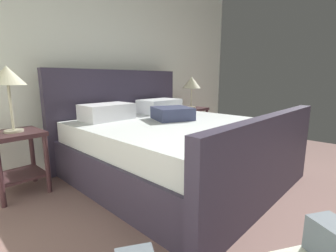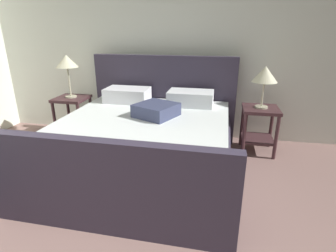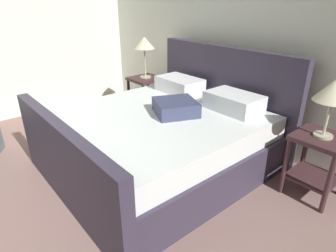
{
  "view_description": "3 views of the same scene",
  "coord_description": "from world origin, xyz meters",
  "px_view_note": "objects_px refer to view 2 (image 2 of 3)",
  "views": [
    {
      "loc": [
        -2.09,
        0.36,
        1.08
      ],
      "look_at": [
        0.05,
        2.32,
        0.51
      ],
      "focal_mm": 25.81,
      "sensor_mm": 36.0,
      "label": 1
    },
    {
      "loc": [
        0.63,
        -0.6,
        1.55
      ],
      "look_at": [
        0.1,
        2.19,
        0.51
      ],
      "focal_mm": 28.8,
      "sensor_mm": 36.0,
      "label": 2
    },
    {
      "loc": [
        1.96,
        0.33,
        1.7
      ],
      "look_at": [
        0.11,
        1.95,
        0.59
      ],
      "focal_mm": 30.56,
      "sensor_mm": 36.0,
      "label": 3
    }
  ],
  "objects_px": {
    "nightstand_right": "(259,122)",
    "nightstand_left": "(73,110)",
    "table_lamp_left": "(67,63)",
    "table_lamp_right": "(265,75)",
    "bed": "(146,141)"
  },
  "relations": [
    {
      "from": "nightstand_right",
      "to": "nightstand_left",
      "type": "height_order",
      "value": "same"
    },
    {
      "from": "bed",
      "to": "table_lamp_left",
      "type": "relative_size",
      "value": 3.61
    },
    {
      "from": "table_lamp_right",
      "to": "nightstand_left",
      "type": "distance_m",
      "value": 2.69
    },
    {
      "from": "nightstand_right",
      "to": "table_lamp_right",
      "type": "height_order",
      "value": "table_lamp_right"
    },
    {
      "from": "nightstand_right",
      "to": "nightstand_left",
      "type": "relative_size",
      "value": 1.0
    },
    {
      "from": "table_lamp_left",
      "to": "bed",
      "type": "bearing_deg",
      "value": -30.71
    },
    {
      "from": "table_lamp_right",
      "to": "nightstand_right",
      "type": "bearing_deg",
      "value": -90.0
    },
    {
      "from": "table_lamp_right",
      "to": "table_lamp_left",
      "type": "xyz_separation_m",
      "value": [
        -2.62,
        0.05,
        0.08
      ]
    },
    {
      "from": "nightstand_left",
      "to": "table_lamp_left",
      "type": "distance_m",
      "value": 0.69
    },
    {
      "from": "bed",
      "to": "table_lamp_left",
      "type": "bearing_deg",
      "value": 149.29
    },
    {
      "from": "bed",
      "to": "nightstand_right",
      "type": "bearing_deg",
      "value": 29.01
    },
    {
      "from": "table_lamp_left",
      "to": "nightstand_right",
      "type": "bearing_deg",
      "value": -1.18
    },
    {
      "from": "bed",
      "to": "nightstand_right",
      "type": "xyz_separation_m",
      "value": [
        1.31,
        0.73,
        0.05
      ]
    },
    {
      "from": "nightstand_left",
      "to": "table_lamp_left",
      "type": "bearing_deg",
      "value": 126.87
    },
    {
      "from": "nightstand_right",
      "to": "table_lamp_right",
      "type": "distance_m",
      "value": 0.6
    }
  ]
}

